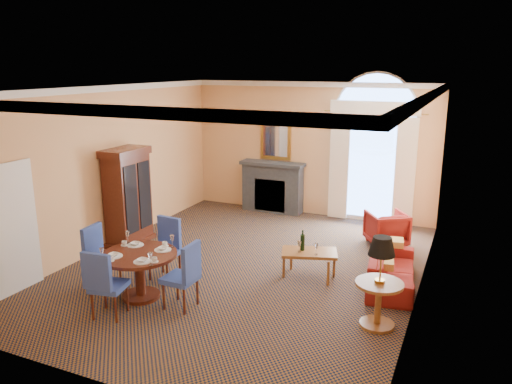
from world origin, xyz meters
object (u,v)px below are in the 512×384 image
at_px(dining_table, 139,265).
at_px(coffee_table, 309,253).
at_px(armchair, 386,228).
at_px(sofa, 392,269).
at_px(side_table, 380,272).
at_px(armoire, 128,198).

distance_m(dining_table, coffee_table, 2.84).
bearing_deg(armchair, dining_table, 19.11).
height_order(sofa, side_table, side_table).
relative_size(armoire, coffee_table, 1.87).
distance_m(dining_table, sofa, 4.13).
bearing_deg(coffee_table, sofa, -6.76).
xyz_separation_m(armoire, coffee_table, (3.91, -0.15, -0.51)).
bearing_deg(dining_table, coffee_table, 39.95).
bearing_deg(side_table, coffee_table, 139.52).
bearing_deg(sofa, dining_table, 113.55).
bearing_deg(dining_table, sofa, 30.73).
distance_m(coffee_table, side_table, 1.89).
distance_m(dining_table, side_table, 3.65).
bearing_deg(side_table, armchair, 97.84).
relative_size(armchair, coffee_table, 0.72).
relative_size(armoire, side_table, 1.52).
relative_size(armchair, side_table, 0.58).
relative_size(dining_table, armchair, 1.57).
bearing_deg(coffee_table, armoire, 159.38).
distance_m(sofa, coffee_table, 1.40).
distance_m(armchair, side_table, 3.48).
xyz_separation_m(coffee_table, side_table, (1.41, -1.20, 0.37)).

